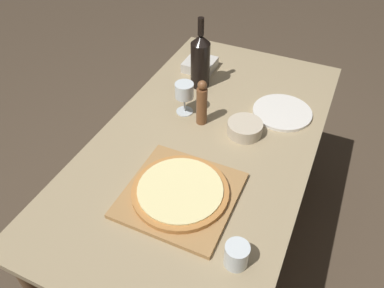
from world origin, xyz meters
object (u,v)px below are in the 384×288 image
Objects in this scene: pizza at (180,191)px; small_bowl at (245,128)px; pepper_mill at (202,103)px; wine_glass at (184,92)px; wine_bottle at (200,60)px.

pizza is 2.33× the size of small_bowl.
small_bowl is (0.09, 0.41, -0.00)m from pizza.
pepper_mill reaches higher than pizza.
pizza is 0.48m from wine_glass.
pepper_mill is 1.44× the size of small_bowl.
pepper_mill is at bearing -177.91° from small_bowl.
wine_bottle reaches higher than small_bowl.
pizza is 0.70m from wine_bottle.
pizza is at bearing -102.97° from small_bowl.
pepper_mill is 0.10m from wine_glass.
wine_glass reaches higher than pizza.
wine_glass is (-0.19, 0.44, 0.08)m from pizza.
pepper_mill is 0.20m from small_bowl.
wine_glass is 1.02× the size of small_bowl.
wine_bottle is 0.28m from pepper_mill.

